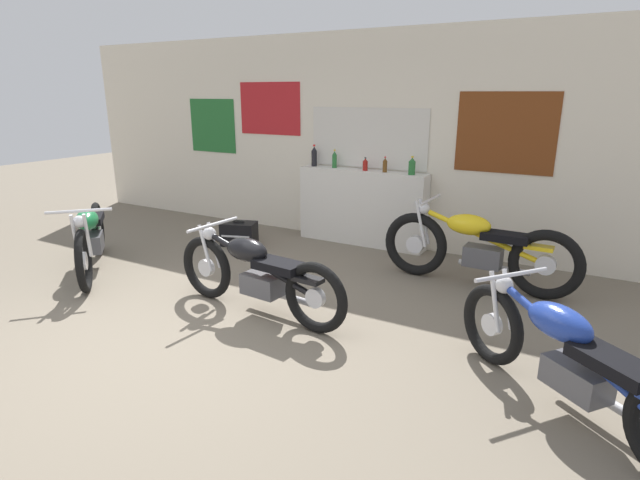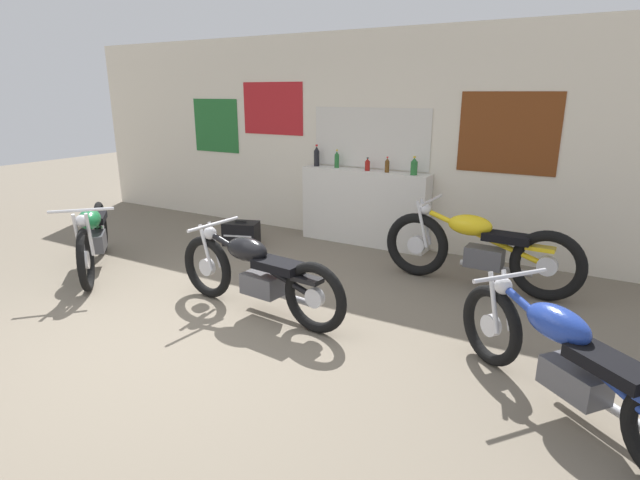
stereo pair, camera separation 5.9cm
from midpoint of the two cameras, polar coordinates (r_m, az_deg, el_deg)
ground_plane at (r=4.48m, az=-16.62°, el=-11.08°), size 24.00×24.00×0.00m
wall_back at (r=6.94m, az=4.72°, el=11.38°), size 10.00×0.07×2.80m
sill_counter at (r=6.84m, az=5.28°, el=3.71°), size 1.80×0.28×1.02m
bottle_leftmost at (r=7.09m, az=-0.15°, el=9.51°), size 0.08×0.08×0.30m
bottle_left_center at (r=6.95m, az=2.18°, el=9.16°), size 0.06×0.06×0.25m
bottle_center at (r=6.71m, az=5.69°, el=8.55°), size 0.07×0.07×0.18m
bottle_right_center at (r=6.60m, az=7.94°, el=8.44°), size 0.06×0.06×0.20m
bottle_rightmost at (r=6.44m, az=10.96°, el=8.23°), size 0.09×0.09×0.23m
motorcycle_yellow at (r=5.56m, az=17.94°, el=-0.98°), size 2.10×0.64×0.91m
motorcycle_green at (r=6.39m, az=-24.28°, el=0.49°), size 1.54×1.44×0.85m
motorcycle_blue at (r=3.62m, az=26.91°, el=-12.23°), size 1.66×1.34×0.78m
motorcycle_black at (r=4.70m, az=-6.89°, el=-3.83°), size 1.99×0.64×0.81m
hard_case_black at (r=6.94m, az=-8.74°, el=0.77°), size 0.53×0.43×0.34m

